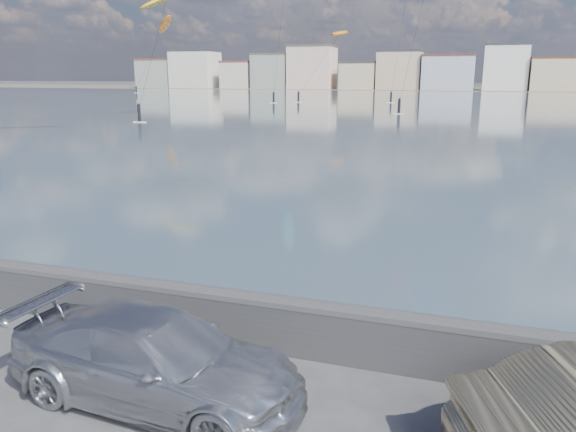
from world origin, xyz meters
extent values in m
plane|color=#333335|center=(0.00, 0.00, 0.00)|extent=(700.00, 700.00, 0.00)
cube|color=#3A525E|center=(0.00, 91.50, 0.01)|extent=(500.00, 177.00, 0.00)
cube|color=#4C473D|center=(0.00, 200.00, 0.01)|extent=(500.00, 60.00, 0.00)
cube|color=#28282B|center=(0.00, 2.70, 0.45)|extent=(400.00, 0.35, 0.90)
cylinder|color=#28282B|center=(0.00, 2.70, 0.90)|extent=(400.00, 0.36, 0.36)
cube|color=gray|center=(-112.00, 186.00, 5.00)|extent=(14.00, 11.00, 10.00)
cube|color=brown|center=(-112.00, 186.00, 10.30)|extent=(14.28, 11.22, 0.60)
cube|color=beige|center=(-96.50, 186.00, 6.50)|extent=(16.00, 12.00, 13.00)
cube|color=#2D2D33|center=(-96.50, 186.00, 13.30)|extent=(16.32, 12.24, 0.60)
cube|color=beige|center=(-79.00, 186.00, 4.50)|extent=(11.00, 10.00, 9.00)
cube|color=brown|center=(-79.00, 186.00, 9.30)|extent=(11.22, 10.20, 0.60)
cube|color=gray|center=(-66.00, 186.00, 5.75)|extent=(13.00, 11.00, 11.50)
cube|color=#4C423D|center=(-66.00, 186.00, 11.80)|extent=(13.26, 11.22, 0.60)
cube|color=beige|center=(-51.50, 186.00, 7.00)|extent=(15.00, 12.00, 14.00)
cube|color=#4C423D|center=(-51.50, 186.00, 14.30)|extent=(15.30, 12.24, 0.60)
cube|color=beige|center=(-35.00, 186.00, 4.25)|extent=(12.00, 10.00, 8.50)
cube|color=#383330|center=(-35.00, 186.00, 8.80)|extent=(12.24, 10.20, 0.60)
cube|color=#CCB293|center=(-21.50, 186.00, 6.00)|extent=(14.00, 11.00, 12.00)
cube|color=#2D2D33|center=(-21.50, 186.00, 12.30)|extent=(14.28, 11.22, 0.60)
cube|color=#B2B7C6|center=(-6.00, 186.00, 5.25)|extent=(16.00, 13.00, 10.50)
cube|color=#562D23|center=(-6.00, 186.00, 10.80)|extent=(16.32, 13.26, 0.60)
cube|color=white|center=(11.00, 186.00, 6.75)|extent=(13.00, 10.00, 13.50)
cube|color=#2D2D33|center=(11.00, 186.00, 13.80)|extent=(13.26, 10.20, 0.60)
cube|color=beige|center=(25.50, 186.00, 4.75)|extent=(15.00, 12.00, 9.50)
cube|color=#562D23|center=(25.50, 186.00, 9.80)|extent=(15.30, 12.24, 0.60)
imported|color=#B8BAC1|center=(0.02, 0.63, 0.69)|extent=(4.86, 2.26, 1.37)
cube|color=white|center=(-5.34, 67.04, 0.05)|extent=(1.40, 0.42, 0.08)
cylinder|color=black|center=(-5.34, 67.04, 0.95)|extent=(0.36, 0.36, 1.70)
sphere|color=black|center=(-5.34, 67.04, 1.85)|extent=(0.28, 0.28, 0.28)
ellipsoid|color=orange|center=(-81.26, 139.97, 18.53)|extent=(9.43, 9.43, 5.81)
cube|color=white|center=(-84.50, 128.67, 0.05)|extent=(1.40, 0.42, 0.08)
cylinder|color=black|center=(-84.50, 128.67, 0.95)|extent=(0.36, 0.36, 1.70)
sphere|color=black|center=(-84.50, 128.67, 1.85)|extent=(0.28, 0.28, 0.28)
cylinder|color=black|center=(-82.88, 134.32, 9.91)|extent=(3.28, 11.34, 17.24)
ellipsoid|color=orange|center=(-22.84, 106.74, 12.70)|extent=(2.81, 9.45, 2.16)
cube|color=white|center=(-26.78, 92.36, 0.05)|extent=(1.40, 0.42, 0.08)
cylinder|color=black|center=(-26.78, 92.36, 0.95)|extent=(0.36, 0.36, 1.70)
sphere|color=black|center=(-26.78, 92.36, 1.85)|extent=(0.28, 0.28, 0.28)
cylinder|color=black|center=(-24.81, 99.55, 7.00)|extent=(3.97, 14.40, 11.42)
cube|color=white|center=(-10.65, 95.71, 0.05)|extent=(1.40, 0.42, 0.08)
cylinder|color=black|center=(-10.65, 95.71, 0.95)|extent=(0.36, 0.36, 1.70)
sphere|color=black|center=(-10.65, 95.71, 1.85)|extent=(0.28, 0.28, 0.28)
cube|color=white|center=(-30.01, 88.17, 0.05)|extent=(1.40, 0.42, 0.08)
cylinder|color=black|center=(-30.01, 88.17, 0.95)|extent=(0.36, 0.36, 1.70)
sphere|color=black|center=(-30.01, 88.17, 1.85)|extent=(0.28, 0.28, 0.28)
cylinder|color=black|center=(-30.77, 94.37, 13.95)|extent=(1.54, 12.42, 25.31)
cube|color=white|center=(-29.35, 45.31, 0.05)|extent=(1.40, 0.42, 0.08)
cylinder|color=black|center=(-29.35, 45.31, 0.95)|extent=(0.36, 0.36, 1.70)
sphere|color=black|center=(-29.35, 45.31, 1.85)|extent=(0.28, 0.28, 0.28)
cylinder|color=black|center=(-29.74, 49.44, 7.35)|extent=(0.81, 8.29, 12.12)
camera|label=1|loc=(4.38, -6.05, 4.88)|focal=35.00mm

